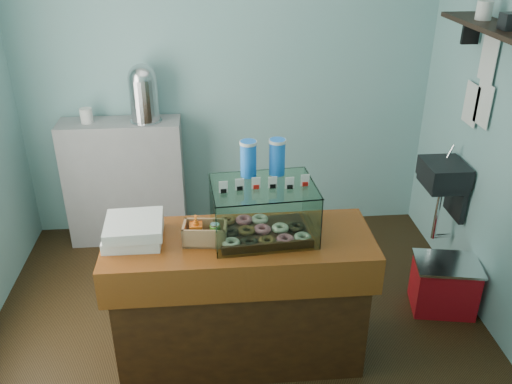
{
  "coord_description": "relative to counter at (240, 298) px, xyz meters",
  "views": [
    {
      "loc": [
        -0.14,
        -2.98,
        2.6
      ],
      "look_at": [
        0.11,
        -0.15,
        1.15
      ],
      "focal_mm": 38.0,
      "sensor_mm": 36.0,
      "label": 1
    }
  ],
  "objects": [
    {
      "name": "pastry_boxes",
      "position": [
        -0.61,
        0.04,
        0.51
      ],
      "size": [
        0.35,
        0.35,
        0.13
      ],
      "rotation": [
        0.0,
        0.0,
        -0.01
      ],
      "color": "silver",
      "rests_on": "counter"
    },
    {
      "name": "coffee_urn",
      "position": [
        -0.67,
        1.56,
        0.89
      ],
      "size": [
        0.26,
        0.26,
        0.48
      ],
      "color": "silver",
      "rests_on": "back_shelf"
    },
    {
      "name": "back_shelf",
      "position": [
        -0.9,
        1.57,
        0.09
      ],
      "size": [
        1.0,
        0.32,
        1.1
      ],
      "primitive_type": "cube",
      "color": "gray",
      "rests_on": "ground"
    },
    {
      "name": "counter",
      "position": [
        0.0,
        0.0,
        0.0
      ],
      "size": [
        1.6,
        0.6,
        0.9
      ],
      "color": "#42210C",
      "rests_on": "ground"
    },
    {
      "name": "room_shell",
      "position": [
        0.03,
        0.26,
        1.25
      ],
      "size": [
        3.54,
        3.04,
        2.82
      ],
      "color": "#7AB2B1",
      "rests_on": "ground"
    },
    {
      "name": "red_cooler",
      "position": [
        1.51,
        0.36,
        -0.26
      ],
      "size": [
        0.51,
        0.42,
        0.4
      ],
      "rotation": [
        0.0,
        0.0,
        -0.18
      ],
      "color": "red",
      "rests_on": "ground"
    },
    {
      "name": "ground",
      "position": [
        0.0,
        0.25,
        -0.46
      ],
      "size": [
        3.5,
        3.5,
        0.0
      ],
      "primitive_type": "plane",
      "color": "black",
      "rests_on": "ground"
    },
    {
      "name": "display_case",
      "position": [
        0.14,
        0.06,
        0.62
      ],
      "size": [
        0.63,
        0.48,
        0.55
      ],
      "rotation": [
        0.0,
        0.0,
        0.07
      ],
      "color": "#331B0F",
      "rests_on": "counter"
    },
    {
      "name": "condiment_crate",
      "position": [
        -0.21,
        -0.02,
        0.5
      ],
      "size": [
        0.26,
        0.18,
        0.17
      ],
      "rotation": [
        0.0,
        0.0,
        -0.11
      ],
      "color": "tan",
      "rests_on": "counter"
    }
  ]
}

